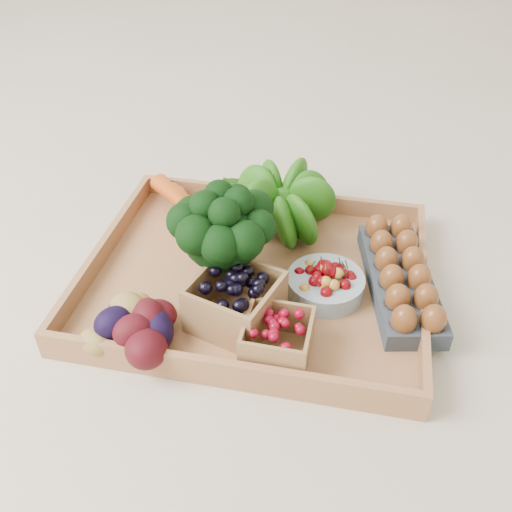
% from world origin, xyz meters
% --- Properties ---
extents(ground, '(4.00, 4.00, 0.00)m').
position_xyz_m(ground, '(0.00, 0.00, 0.00)').
color(ground, beige).
rests_on(ground, ground).
extents(tray, '(0.55, 0.45, 0.01)m').
position_xyz_m(tray, '(0.00, 0.00, 0.01)').
color(tray, '#AD7548').
rests_on(tray, ground).
extents(carrots, '(0.24, 0.17, 0.06)m').
position_xyz_m(carrots, '(-0.13, 0.11, 0.04)').
color(carrots, '#CA4A13').
rests_on(carrots, tray).
extents(lettuce, '(0.13, 0.13, 0.13)m').
position_xyz_m(lettuce, '(0.02, 0.15, 0.08)').
color(lettuce, '#185D0E').
rests_on(lettuce, tray).
extents(broccoli, '(0.17, 0.17, 0.13)m').
position_xyz_m(broccoli, '(-0.05, -0.02, 0.08)').
color(broccoli, black).
rests_on(broccoli, tray).
extents(cherry_bowl, '(0.12, 0.12, 0.03)m').
position_xyz_m(cherry_bowl, '(0.12, -0.02, 0.03)').
color(cherry_bowl, '#8C9EA5').
rests_on(cherry_bowl, tray).
extents(egg_carton, '(0.15, 0.28, 0.03)m').
position_xyz_m(egg_carton, '(0.23, 0.02, 0.03)').
color(egg_carton, '#353B43').
rests_on(egg_carton, tray).
extents(potatoes, '(0.15, 0.15, 0.09)m').
position_xyz_m(potatoes, '(-0.15, -0.17, 0.06)').
color(potatoes, '#37080E').
rests_on(potatoes, tray).
extents(punnet_blackberry, '(0.15, 0.15, 0.08)m').
position_xyz_m(punnet_blackberry, '(-0.01, -0.11, 0.06)').
color(punnet_blackberry, black).
rests_on(punnet_blackberry, tray).
extents(punnet_raspberry, '(0.10, 0.10, 0.06)m').
position_xyz_m(punnet_raspberry, '(0.06, -0.16, 0.05)').
color(punnet_raspberry, maroon).
rests_on(punnet_raspberry, tray).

